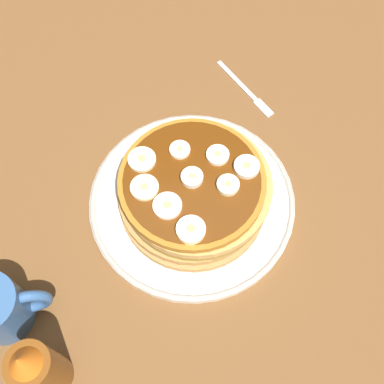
# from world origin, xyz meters

# --- Properties ---
(ground_plane) EXTENTS (1.40, 1.40, 0.03)m
(ground_plane) POSITION_xyz_m (0.00, 0.00, -0.01)
(ground_plane) COLOR brown
(plate) EXTENTS (0.28, 0.28, 0.01)m
(plate) POSITION_xyz_m (0.00, 0.00, 0.01)
(plate) COLOR silver
(plate) RESTS_ON ground_plane
(pancake_stack) EXTENTS (0.20, 0.20, 0.06)m
(pancake_stack) POSITION_xyz_m (0.00, 0.00, 0.04)
(pancake_stack) COLOR #AD7A43
(pancake_stack) RESTS_ON plate
(banana_slice_0) EXTENTS (0.03, 0.03, 0.01)m
(banana_slice_0) POSITION_xyz_m (-0.00, -0.00, 0.07)
(banana_slice_0) COLOR #EEE8C6
(banana_slice_0) RESTS_ON pancake_stack
(banana_slice_1) EXTENTS (0.03, 0.03, 0.01)m
(banana_slice_1) POSITION_xyz_m (0.07, -0.00, 0.07)
(banana_slice_1) COLOR #F1E1C1
(banana_slice_1) RESTS_ON pancake_stack
(banana_slice_2) EXTENTS (0.04, 0.04, 0.01)m
(banana_slice_2) POSITION_xyz_m (-0.02, -0.07, 0.07)
(banana_slice_2) COLOR #FDECB8
(banana_slice_2) RESTS_ON pancake_stack
(banana_slice_3) EXTENTS (0.04, 0.04, 0.01)m
(banana_slice_3) POSITION_xyz_m (-0.06, 0.04, 0.07)
(banana_slice_3) COLOR beige
(banana_slice_3) RESTS_ON pancake_stack
(banana_slice_4) EXTENTS (0.03, 0.03, 0.01)m
(banana_slice_4) POSITION_xyz_m (0.04, -0.02, 0.07)
(banana_slice_4) COLOR #EEF0B6
(banana_slice_4) RESTS_ON pancake_stack
(banana_slice_5) EXTENTS (0.04, 0.04, 0.01)m
(banana_slice_5) POSITION_xyz_m (-0.04, -0.03, 0.07)
(banana_slice_5) COLOR #FDE0C1
(banana_slice_5) RESTS_ON pancake_stack
(banana_slice_6) EXTENTS (0.03, 0.03, 0.01)m
(banana_slice_6) POSITION_xyz_m (0.04, 0.02, 0.07)
(banana_slice_6) COLOR #F6EBC1
(banana_slice_6) RESTS_ON pancake_stack
(banana_slice_7) EXTENTS (0.03, 0.03, 0.01)m
(banana_slice_7) POSITION_xyz_m (-0.01, 0.04, 0.07)
(banana_slice_7) COLOR #FCEDBA
(banana_slice_7) RESTS_ON pancake_stack
(banana_slice_8) EXTENTS (0.04, 0.04, 0.01)m
(banana_slice_8) POSITION_xyz_m (-0.06, -0.00, 0.07)
(banana_slice_8) COLOR #FBEEB6
(banana_slice_8) RESTS_ON pancake_stack
(fork) EXTENTS (0.06, 0.12, 0.01)m
(fork) POSITION_xyz_m (0.13, 0.17, 0.00)
(fork) COLOR silver
(fork) RESTS_ON ground_plane
(syrup_bottle) EXTENTS (0.05, 0.05, 0.13)m
(syrup_bottle) POSITION_xyz_m (-0.21, -0.18, 0.06)
(syrup_bottle) COLOR brown
(syrup_bottle) RESTS_ON ground_plane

